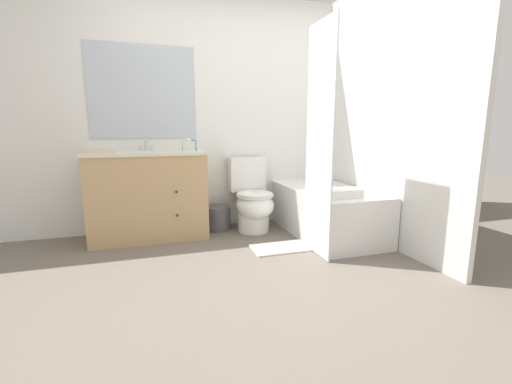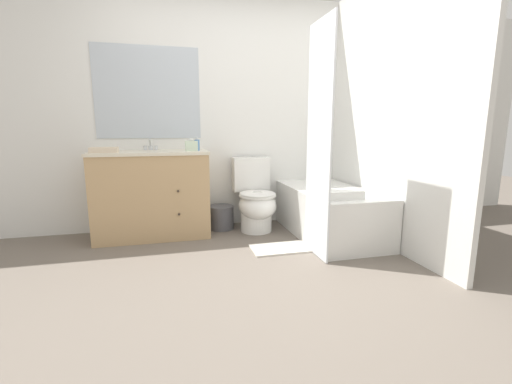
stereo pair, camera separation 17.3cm
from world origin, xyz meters
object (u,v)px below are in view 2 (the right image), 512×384
toilet (255,200)px  soap_dispenser (197,145)px  vanity_cabinet (152,194)px  sink_faucet (151,147)px  bathtub (329,212)px  bath_towel_folded (341,194)px  bath_mat (280,248)px  tissue_box (191,146)px  hand_towel_folded (104,150)px  wastebasket (221,217)px

toilet → soap_dispenser: size_ratio=5.60×
vanity_cabinet → sink_faucet: (-0.00, 0.18, 0.46)m
bathtub → bath_towel_folded: bath_towel_folded is taller
toilet → bath_mat: toilet is taller
tissue_box → bath_mat: size_ratio=0.24×
vanity_cabinet → bathtub: bearing=-13.4°
soap_dispenser → bath_towel_folded: (1.18, -0.85, -0.41)m
vanity_cabinet → hand_towel_folded: size_ratio=4.64×
sink_faucet → bath_mat: (1.13, -0.89, -0.90)m
sink_faucet → bath_mat: 1.70m
wastebasket → bathtub: bearing=-25.3°
vanity_cabinet → bathtub: (1.76, -0.42, -0.20)m
bath_towel_folded → bathtub: bearing=75.5°
vanity_cabinet → bath_mat: 1.41m
toilet → bath_towel_folded: toilet is taller
sink_faucet → hand_towel_folded: 0.50m
toilet → hand_towel_folded: hand_towel_folded is taller
soap_dispenser → tissue_box: bearing=-179.0°
vanity_cabinet → bath_mat: vanity_cabinet is taller
toilet → soap_dispenser: bearing=176.3°
wastebasket → bath_mat: (0.43, -0.79, -0.12)m
bathtub → hand_towel_folded: hand_towel_folded is taller
sink_faucet → wastebasket: 1.06m
hand_towel_folded → vanity_cabinet: bearing=16.4°
vanity_cabinet → toilet: (1.06, -0.07, -0.11)m
toilet → hand_towel_folded: (-1.46, -0.05, 0.56)m
soap_dispenser → bath_mat: soap_dispenser is taller
tissue_box → bath_towel_folded: size_ratio=0.36×
vanity_cabinet → bath_mat: (1.13, -0.71, -0.44)m
soap_dispenser → bathtub: bearing=-16.6°
bathtub → tissue_box: size_ratio=10.98×
sink_faucet → wastebasket: (0.71, -0.10, -0.78)m
bath_towel_folded → toilet: bearing=125.5°
vanity_cabinet → tissue_box: 0.63m
sink_faucet → hand_towel_folded: bearing=-143.7°
vanity_cabinet → tissue_box: (0.41, -0.03, 0.48)m
bathtub → wastebasket: (-1.05, 0.50, -0.12)m
bathtub → hand_towel_folded: bearing=172.1°
bathtub → hand_towel_folded: (-2.16, 0.30, 0.65)m
bath_towel_folded → tissue_box: bearing=145.5°
sink_faucet → wastebasket: size_ratio=0.51×
bathtub → soap_dispenser: soap_dispenser is taller
tissue_box → sink_faucet: bearing=152.6°
sink_faucet → bathtub: size_ratio=0.10×
vanity_cabinet → wastebasket: size_ratio=4.09×
vanity_cabinet → soap_dispenser: soap_dispenser is taller
wastebasket → soap_dispenser: (-0.25, -0.11, 0.80)m
tissue_box → soap_dispenser: bearing=1.0°
vanity_cabinet → bathtub: 1.82m
toilet → tissue_box: 0.88m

